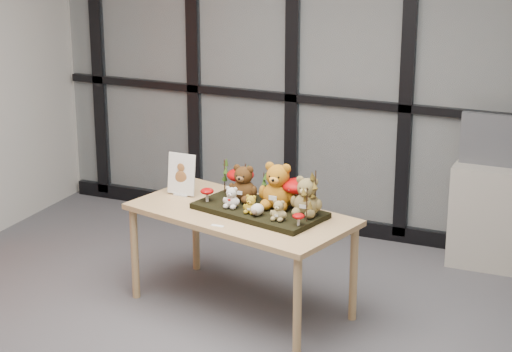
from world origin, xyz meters
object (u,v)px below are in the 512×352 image
at_px(mushroom_front_left, 207,194).
at_px(bear_small_yellow, 251,203).
at_px(mushroom_back_right, 297,192).
at_px(diorama_tray, 259,211).
at_px(plush_cream_hedgehog, 257,209).
at_px(bear_white_bow, 232,196).
at_px(bear_brown_medium, 244,181).
at_px(display_table, 241,222).
at_px(mushroom_back_left, 240,181).
at_px(cabinet, 491,216).
at_px(mushroom_front_right, 299,219).
at_px(monitor, 498,141).
at_px(bear_tan_back, 307,194).
at_px(sign_holder, 181,176).
at_px(bear_beige_small, 279,209).
at_px(bear_pooh_yellow, 278,183).

bearing_deg(mushroom_front_left, bear_small_yellow, -14.63).
distance_m(mushroom_back_right, mushroom_front_left, 0.59).
height_order(diorama_tray, plush_cream_hedgehog, plush_cream_hedgehog).
xyz_separation_m(bear_small_yellow, bear_white_bow, (-0.15, 0.05, 0.01)).
distance_m(bear_brown_medium, bear_white_bow, 0.16).
distance_m(display_table, mushroom_back_left, 0.30).
distance_m(diorama_tray, mushroom_back_right, 0.27).
relative_size(plush_cream_hedgehog, cabinet, 0.11).
height_order(bear_small_yellow, mushroom_front_left, bear_small_yellow).
xyz_separation_m(bear_small_yellow, mushroom_front_right, (0.34, -0.08, -0.02)).
bearing_deg(monitor, diorama_tray, -132.17).
bearing_deg(bear_tan_back, bear_white_bow, -157.56).
bearing_deg(mushroom_back_left, sign_holder, -171.86).
bearing_deg(bear_white_bow, mushroom_back_right, 33.97).
height_order(bear_beige_small, cabinet, bear_beige_small).
distance_m(display_table, diorama_tray, 0.15).
bearing_deg(bear_white_bow, mushroom_front_left, -178.61).
xyz_separation_m(bear_brown_medium, mushroom_back_right, (0.37, -0.02, -0.02)).
distance_m(mushroom_front_right, sign_holder, 0.99).
relative_size(display_table, monitor, 2.98).
height_order(bear_tan_back, mushroom_back_left, bear_tan_back).
bearing_deg(bear_tan_back, bear_beige_small, -112.55).
xyz_separation_m(bear_tan_back, mushroom_back_left, (-0.52, 0.17, -0.03)).
relative_size(diorama_tray, bear_pooh_yellow, 2.53).
bearing_deg(bear_tan_back, mushroom_back_left, 176.40).
relative_size(bear_pooh_yellow, bear_tan_back, 1.20).
height_order(display_table, bear_white_bow, bear_white_bow).
relative_size(plush_cream_hedgehog, monitor, 0.16).
xyz_separation_m(bear_beige_small, mushroom_front_right, (0.14, -0.04, -0.03)).
distance_m(bear_tan_back, bear_small_yellow, 0.35).
bearing_deg(mushroom_front_right, plush_cream_hedgehog, 168.00).
bearing_deg(bear_beige_small, mushroom_front_right, -0.11).
bearing_deg(diorama_tray, mushroom_back_right, 33.39).
distance_m(diorama_tray, monitor, 1.84).
bearing_deg(diorama_tray, bear_tan_back, 15.63).
xyz_separation_m(diorama_tray, bear_small_yellow, (-0.01, -0.11, 0.08)).
height_order(bear_pooh_yellow, bear_beige_small, bear_pooh_yellow).
relative_size(display_table, bear_small_yellow, 12.00).
relative_size(bear_beige_small, mushroom_back_left, 0.71).
height_order(bear_beige_small, monitor, monitor).
height_order(mushroom_front_left, monitor, monitor).
relative_size(plush_cream_hedgehog, mushroom_front_right, 0.99).
relative_size(bear_small_yellow, bear_white_bow, 0.85).
relative_size(bear_brown_medium, bear_white_bow, 1.72).
relative_size(plush_cream_hedgehog, mushroom_back_left, 0.41).
distance_m(bear_tan_back, bear_beige_small, 0.21).
bearing_deg(bear_small_yellow, bear_white_bow, 177.76).
relative_size(display_table, bear_brown_medium, 5.95).
distance_m(bear_tan_back, mushroom_back_right, 0.12).
bearing_deg(bear_pooh_yellow, display_table, -145.30).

